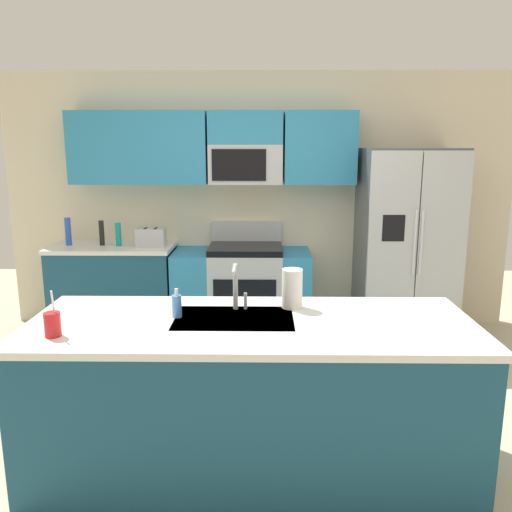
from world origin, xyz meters
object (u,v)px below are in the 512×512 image
object	(u,v)px
sink_faucet	(236,283)
drink_cup_red	(52,324)
pepper_mill	(102,233)
refrigerator	(406,245)
toaster	(151,237)
range_oven	(242,290)
soap_dispenser	(177,306)
paper_towel_roll	(292,289)
bottle_blue	(68,231)
bottle_teal	(118,234)

from	to	relation	value
sink_faucet	drink_cup_red	distance (m)	1.03
pepper_mill	refrigerator	bearing A→B (deg)	-1.33
toaster	drink_cup_red	xyz separation A→B (m)	(0.02, -2.46, -0.02)
range_oven	soap_dispenser	world-z (taller)	range_oven
refrigerator	drink_cup_red	bearing A→B (deg)	-135.49
refrigerator	paper_towel_roll	xyz separation A→B (m)	(-1.22, -1.93, 0.09)
toaster	bottle_blue	bearing A→B (deg)	176.36
refrigerator	sink_faucet	xyz separation A→B (m)	(-1.55, -1.99, 0.14)
refrigerator	bottle_teal	size ratio (longest dim) A/B	8.04
pepper_mill	bottle_blue	xyz separation A→B (m)	(-0.34, 0.00, 0.01)
pepper_mill	bottle_teal	distance (m)	0.18
soap_dispenser	refrigerator	bearing A→B (deg)	48.34
drink_cup_red	toaster	bearing A→B (deg)	90.39
soap_dispenser	paper_towel_roll	world-z (taller)	paper_towel_roll
range_oven	refrigerator	bearing A→B (deg)	-2.56
range_oven	drink_cup_red	size ratio (longest dim) A/B	5.49
sink_faucet	refrigerator	bearing A→B (deg)	52.06
sink_faucet	soap_dispenser	distance (m)	0.37
range_oven	pepper_mill	xyz separation A→B (m)	(-1.39, -0.00, 0.58)
refrigerator	paper_towel_roll	world-z (taller)	refrigerator
drink_cup_red	refrigerator	bearing A→B (deg)	44.51
range_oven	bottle_blue	world-z (taller)	bottle_blue
range_oven	paper_towel_roll	bearing A→B (deg)	-79.02
bottle_teal	drink_cup_red	xyz separation A→B (m)	(0.34, -2.48, -0.05)
drink_cup_red	soap_dispenser	xyz separation A→B (m)	(0.59, 0.32, 0.00)
range_oven	paper_towel_roll	distance (m)	2.12
pepper_mill	soap_dispenser	size ratio (longest dim) A/B	1.45
bottle_blue	soap_dispenser	xyz separation A→B (m)	(1.44, -2.20, -0.07)
toaster	refrigerator	bearing A→B (deg)	-0.45
toaster	range_oven	bearing A→B (deg)	3.37
drink_cup_red	paper_towel_roll	distance (m)	1.36
pepper_mill	drink_cup_red	size ratio (longest dim) A/B	0.99
pepper_mill	bottle_blue	distance (m)	0.34
drink_cup_red	soap_dispenser	bearing A→B (deg)	28.05
pepper_mill	toaster	bearing A→B (deg)	-5.70
soap_dispenser	paper_towel_roll	size ratio (longest dim) A/B	0.71
toaster	bottle_teal	size ratio (longest dim) A/B	1.22
soap_dispenser	paper_towel_roll	xyz separation A→B (m)	(0.67, 0.19, 0.05)
pepper_mill	bottle_teal	size ratio (longest dim) A/B	1.07
bottle_teal	toaster	bearing A→B (deg)	-4.32
range_oven	bottle_teal	bearing A→B (deg)	-178.69
refrigerator	soap_dispenser	world-z (taller)	refrigerator
pepper_mill	soap_dispenser	distance (m)	2.46
pepper_mill	paper_towel_roll	world-z (taller)	pepper_mill
pepper_mill	bottle_blue	world-z (taller)	bottle_blue
bottle_blue	drink_cup_red	bearing A→B (deg)	-71.25
soap_dispenser	range_oven	bearing A→B (deg)	82.65
bottle_teal	paper_towel_roll	bearing A→B (deg)	-50.90
bottle_blue	paper_towel_roll	size ratio (longest dim) A/B	1.15
drink_cup_red	paper_towel_roll	size ratio (longest dim) A/B	1.03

